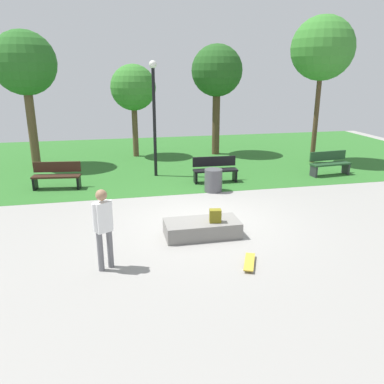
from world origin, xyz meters
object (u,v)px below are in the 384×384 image
at_px(tree_slender_maple, 217,72).
at_px(trash_bin, 213,180).
at_px(skater_performing_trick, 103,224).
at_px(lamp_post, 154,108).
at_px(skateboard_by_ledge, 249,262).
at_px(park_bench_near_path, 215,169).
at_px(concrete_ledge, 202,228).
at_px(tree_tall_oak, 133,88).
at_px(tree_leaning_ash, 24,65).
at_px(park_bench_near_lamppost, 57,175).
at_px(backpack_on_ledge, 215,216).
at_px(park_bench_far_right, 330,163).
at_px(tree_young_birch, 322,49).

relative_size(tree_slender_maple, trash_bin, 6.67).
height_order(skater_performing_trick, lamp_post, lamp_post).
xyz_separation_m(skateboard_by_ledge, trash_bin, (0.61, 5.20, 0.32)).
height_order(park_bench_near_path, tree_slender_maple, tree_slender_maple).
bearing_deg(concrete_ledge, tree_slender_maple, 72.71).
bearing_deg(concrete_ledge, tree_tall_oak, 95.25).
bearing_deg(skater_performing_trick, trash_bin, 53.15).
height_order(park_bench_near_path, tree_leaning_ash, tree_leaning_ash).
bearing_deg(park_bench_near_path, park_bench_near_lamppost, 176.70).
height_order(tree_leaning_ash, tree_slender_maple, tree_leaning_ash).
bearing_deg(tree_slender_maple, park_bench_near_lamppost, -146.84).
bearing_deg(park_bench_near_lamppost, tree_tall_oak, 57.54).
height_order(concrete_ledge, lamp_post, lamp_post).
bearing_deg(park_bench_near_lamppost, backpack_on_ledge, -50.24).
bearing_deg(park_bench_far_right, tree_leaning_ash, 161.39).
bearing_deg(skater_performing_trick, lamp_post, 75.16).
bearing_deg(park_bench_far_right, skateboard_by_ledge, -131.39).
bearing_deg(park_bench_far_right, lamp_post, 169.05).
relative_size(skater_performing_trick, park_bench_near_lamppost, 1.04).
bearing_deg(backpack_on_ledge, park_bench_near_lamppost, -40.50).
distance_m(park_bench_near_lamppost, tree_young_birch, 11.60).
relative_size(tree_slender_maple, tree_young_birch, 0.84).
distance_m(backpack_on_ledge, park_bench_far_right, 7.63).
distance_m(park_bench_near_path, tree_tall_oak, 6.28).
distance_m(skater_performing_trick, tree_young_birch, 12.63).
bearing_deg(skateboard_by_ledge, tree_young_birch, 54.50).
relative_size(park_bench_near_lamppost, tree_leaning_ash, 0.30).
xyz_separation_m(concrete_ledge, tree_young_birch, (6.68, 6.82, 4.56)).
height_order(park_bench_near_lamppost, trash_bin, park_bench_near_lamppost).
bearing_deg(skater_performing_trick, tree_tall_oak, 82.64).
relative_size(skater_performing_trick, skateboard_by_ledge, 2.10).
bearing_deg(park_bench_near_path, tree_tall_oak, 116.00).
bearing_deg(skateboard_by_ledge, tree_leaning_ash, 119.70).
height_order(park_bench_far_right, tree_leaning_ash, tree_leaning_ash).
distance_m(backpack_on_ledge, park_bench_near_path, 4.95).
xyz_separation_m(park_bench_far_right, tree_slender_maple, (-3.27, 4.80, 3.36)).
distance_m(tree_slender_maple, trash_bin, 7.10).
bearing_deg(tree_leaning_ash, concrete_ledge, -58.61).
bearing_deg(park_bench_far_right, tree_young_birch, 77.89).
bearing_deg(tree_slender_maple, tree_tall_oak, 175.71).
bearing_deg(skateboard_by_ledge, trash_bin, 83.27).
distance_m(park_bench_near_lamppost, park_bench_near_path, 5.55).
bearing_deg(tree_leaning_ash, park_bench_far_right, -18.61).
distance_m(concrete_ledge, tree_young_birch, 10.58).
height_order(park_bench_far_right, tree_slender_maple, tree_slender_maple).
relative_size(skateboard_by_ledge, park_bench_near_lamppost, 0.49).
height_order(backpack_on_ledge, park_bench_far_right, park_bench_far_right).
relative_size(tree_slender_maple, tree_tall_oak, 1.21).
bearing_deg(concrete_ledge, skater_performing_trick, -152.28).
distance_m(concrete_ledge, skateboard_by_ledge, 1.79).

